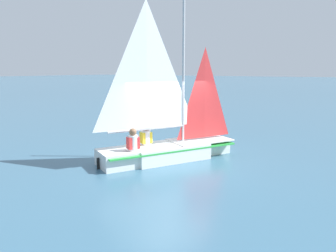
{
  "coord_description": "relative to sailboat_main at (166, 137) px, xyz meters",
  "views": [
    {
      "loc": [
        -5.6,
        8.68,
        2.87
      ],
      "look_at": [
        0.0,
        0.0,
        1.09
      ],
      "focal_mm": 35.0,
      "sensor_mm": 36.0,
      "label": 1
    }
  ],
  "objects": [
    {
      "name": "sailboat_main",
      "position": [
        0.0,
        0.0,
        0.0
      ],
      "size": [
        3.29,
        4.53,
        5.04
      ],
      "rotation": [
        0.0,
        0.0,
        4.22
      ],
      "color": "white",
      "rests_on": "ground_plane"
    },
    {
      "name": "sailor_crew",
      "position": [
        0.38,
        1.22,
        -0.13
      ],
      "size": [
        0.41,
        0.42,
        1.16
      ],
      "rotation": [
        0.0,
        0.0,
        4.22
      ],
      "color": "black",
      "rests_on": "ground_plane"
    },
    {
      "name": "ground_plane",
      "position": [
        -0.03,
        -0.06,
        -0.75
      ],
      "size": [
        260.0,
        260.0,
        0.0
      ],
      "primitive_type": "plane",
      "color": "#38607A"
    },
    {
      "name": "sailor_helm",
      "position": [
        0.52,
        0.39,
        -0.12
      ],
      "size": [
        0.41,
        0.42,
        1.16
      ],
      "rotation": [
        0.0,
        0.0,
        4.22
      ],
      "color": "black",
      "rests_on": "ground_plane"
    }
  ]
}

